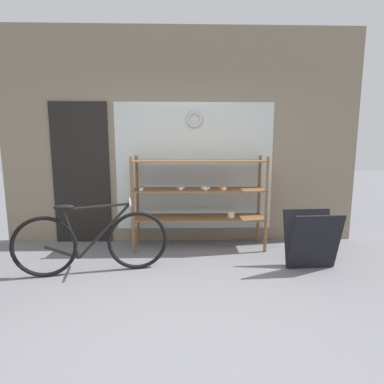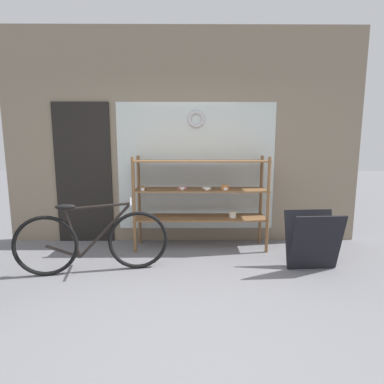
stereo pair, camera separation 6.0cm
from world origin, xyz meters
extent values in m
plane|color=slate|center=(0.00, 0.00, 0.00)|extent=(30.00, 30.00, 0.00)
cube|color=gray|center=(0.00, 2.36, 1.58)|extent=(5.33, 0.08, 3.16)
cube|color=silver|center=(0.20, 2.31, 1.15)|extent=(2.36, 0.02, 1.90)
cube|color=black|center=(-1.50, 2.30, 1.05)|extent=(0.84, 0.03, 2.10)
torus|color=#B7B7BC|center=(0.20, 2.29, 1.85)|extent=(0.26, 0.06, 0.26)
cylinder|color=brown|center=(-0.65, 1.78, 0.66)|extent=(0.04, 0.04, 1.32)
cylinder|color=brown|center=(1.17, 1.78, 0.66)|extent=(0.04, 0.04, 1.32)
cylinder|color=brown|center=(-0.65, 2.20, 0.66)|extent=(0.04, 0.04, 1.32)
cylinder|color=brown|center=(1.17, 2.20, 0.66)|extent=(0.04, 0.04, 1.32)
cube|color=brown|center=(0.26, 1.99, 0.45)|extent=(1.87, 0.47, 0.02)
cube|color=brown|center=(0.26, 1.99, 0.85)|extent=(1.87, 0.47, 0.02)
cube|color=brown|center=(0.26, 1.99, 1.26)|extent=(1.87, 0.47, 0.02)
cylinder|color=beige|center=(0.72, 1.96, 0.50)|extent=(0.10, 0.10, 0.08)
cube|color=white|center=(0.72, 1.90, 0.47)|extent=(0.05, 0.00, 0.04)
cylinder|color=#C67F42|center=(0.60, 1.93, 0.89)|extent=(0.12, 0.12, 0.06)
cube|color=white|center=(0.60, 1.86, 0.88)|extent=(0.05, 0.00, 0.04)
torus|color=pink|center=(0.00, 1.99, 0.88)|extent=(0.12, 0.12, 0.03)
cube|color=white|center=(0.00, 1.92, 0.88)|extent=(0.05, 0.00, 0.04)
torus|color=beige|center=(0.34, 1.94, 0.88)|extent=(0.14, 0.14, 0.03)
cube|color=white|center=(0.34, 1.87, 0.88)|extent=(0.05, 0.00, 0.04)
ellipsoid|color=brown|center=(-0.54, 1.89, 0.89)|extent=(0.09, 0.08, 0.06)
cube|color=white|center=(-0.54, 1.84, 0.88)|extent=(0.05, 0.00, 0.04)
torus|color=black|center=(-1.52, 1.03, 0.35)|extent=(0.70, 0.18, 0.70)
torus|color=black|center=(-0.51, 1.24, 0.35)|extent=(0.70, 0.18, 0.70)
cylinder|color=black|center=(-0.88, 1.16, 0.50)|extent=(0.61, 0.15, 0.63)
cylinder|color=black|center=(-0.94, 1.15, 0.78)|extent=(0.71, 0.17, 0.07)
cylinder|color=black|center=(-1.23, 1.09, 0.48)|extent=(0.16, 0.06, 0.58)
cylinder|color=black|center=(-1.34, 1.07, 0.27)|extent=(0.37, 0.10, 0.19)
ellipsoid|color=black|center=(-1.29, 1.08, 0.79)|extent=(0.23, 0.13, 0.06)
cylinder|color=#B2B2B7|center=(-0.59, 1.22, 0.82)|extent=(0.11, 0.46, 0.02)
cube|color=black|center=(1.57, 1.11, 0.35)|extent=(0.60, 0.24, 0.69)
cube|color=black|center=(1.56, 1.29, 0.35)|extent=(0.60, 0.24, 0.69)
camera|label=1|loc=(0.05, -2.21, 1.47)|focal=28.00mm
camera|label=2|loc=(0.11, -2.21, 1.47)|focal=28.00mm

